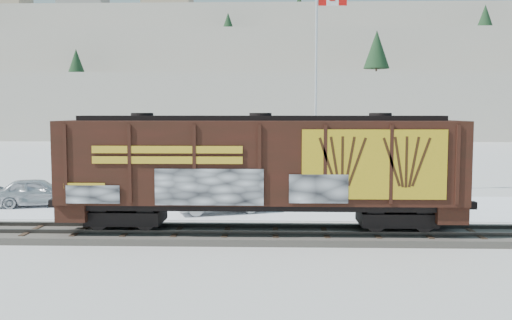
{
  "coord_description": "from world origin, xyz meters",
  "views": [
    {
      "loc": [
        1.9,
        -23.01,
        5.14
      ],
      "look_at": [
        1.11,
        3.0,
        2.94
      ],
      "focal_mm": 40.0,
      "sensor_mm": 36.0,
      "label": 1
    }
  ],
  "objects_px": {
    "flagpole": "(317,117)",
    "hopper_railcar": "(261,166)",
    "car_silver": "(37,192)",
    "car_dark": "(371,192)",
    "car_white": "(221,198)"
  },
  "relations": [
    {
      "from": "hopper_railcar",
      "to": "car_white",
      "type": "bearing_deg",
      "value": 111.09
    },
    {
      "from": "flagpole",
      "to": "car_silver",
      "type": "relative_size",
      "value": 2.83
    },
    {
      "from": "car_silver",
      "to": "car_dark",
      "type": "bearing_deg",
      "value": -99.49
    },
    {
      "from": "hopper_railcar",
      "to": "car_white",
      "type": "relative_size",
      "value": 3.39
    },
    {
      "from": "car_silver",
      "to": "car_white",
      "type": "relative_size",
      "value": 0.96
    },
    {
      "from": "car_silver",
      "to": "car_white",
      "type": "xyz_separation_m",
      "value": [
        10.19,
        -1.77,
        0.01
      ]
    },
    {
      "from": "hopper_railcar",
      "to": "flagpole",
      "type": "xyz_separation_m",
      "value": [
        3.26,
        12.67,
        1.89
      ]
    },
    {
      "from": "car_dark",
      "to": "car_white",
      "type": "bearing_deg",
      "value": 115.53
    },
    {
      "from": "flagpole",
      "to": "hopper_railcar",
      "type": "bearing_deg",
      "value": -104.42
    },
    {
      "from": "flagpole",
      "to": "car_dark",
      "type": "relative_size",
      "value": 2.64
    },
    {
      "from": "flagpole",
      "to": "car_silver",
      "type": "height_order",
      "value": "flagpole"
    },
    {
      "from": "car_silver",
      "to": "hopper_railcar",
      "type": "bearing_deg",
      "value": -132.89
    },
    {
      "from": "hopper_railcar",
      "to": "car_dark",
      "type": "xyz_separation_m",
      "value": [
        5.9,
        8.18,
        -2.22
      ]
    },
    {
      "from": "car_silver",
      "to": "car_dark",
      "type": "height_order",
      "value": "car_silver"
    },
    {
      "from": "hopper_railcar",
      "to": "car_white",
      "type": "height_order",
      "value": "hopper_railcar"
    }
  ]
}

